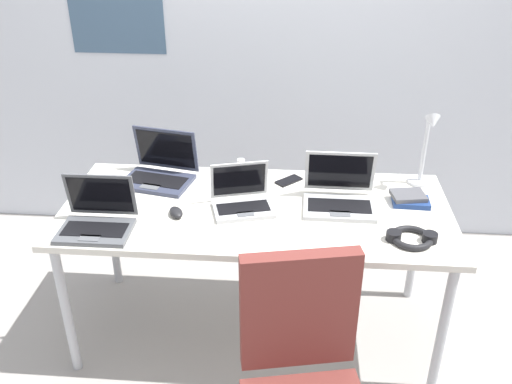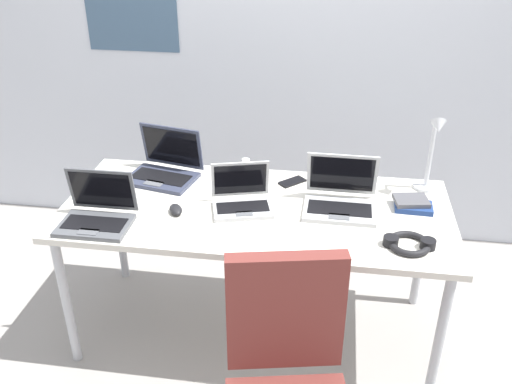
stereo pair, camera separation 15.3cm
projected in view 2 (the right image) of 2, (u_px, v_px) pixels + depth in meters
The scene contains 13 objects.
ground_plane at pixel (256, 328), 2.96m from camera, with size 12.00×12.00×0.00m, color gray.
wall_back at pixel (283, 32), 3.29m from camera, with size 6.00×0.13×2.60m.
desk at pixel (256, 218), 2.63m from camera, with size 1.80×0.80×0.74m.
desk_lamp at pixel (432, 154), 2.64m from camera, with size 0.12×0.18×0.40m.
laptop_back_left at pixel (164, 168), 2.85m from camera, with size 0.38×0.33×0.25m.
laptop_center at pixel (242, 200), 2.58m from camera, with size 0.32×0.28×0.20m.
laptop_front_left at pixel (340, 199), 2.57m from camera, with size 0.33×0.29×0.24m.
laptop_front_right at pixel (97, 214), 2.46m from camera, with size 0.31×0.25×0.23m.
computer_mouse at pixel (176, 210), 2.55m from camera, with size 0.06×0.10×0.03m, color black.
cell_phone at pixel (292, 182), 2.81m from camera, with size 0.06×0.14×0.01m, color black.
headphones at pixel (409, 243), 2.31m from camera, with size 0.21×0.18×0.04m.
pill_bottle at pixel (246, 166), 2.89m from camera, with size 0.04×0.04×0.08m.
book_stack at pixel (412, 204), 2.58m from camera, with size 0.18×0.15×0.05m.
Camera 2 is at (0.33, -2.23, 2.05)m, focal length 39.32 mm.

